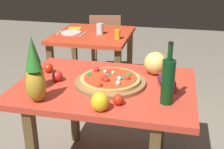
# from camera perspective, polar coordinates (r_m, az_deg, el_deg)

# --- Properties ---
(display_table) EXTENTS (1.19, 0.85, 0.76)m
(display_table) POSITION_cam_1_polar(r_m,az_deg,el_deg) (2.00, -1.30, -4.42)
(display_table) COLOR brown
(display_table) RESTS_ON ground_plane
(background_table) EXTENTS (0.83, 0.89, 0.76)m
(background_table) POSITION_cam_1_polar(r_m,az_deg,el_deg) (3.31, -3.73, 6.06)
(background_table) COLOR brown
(background_table) RESTS_ON ground_plane
(dining_chair) EXTENTS (0.47, 0.47, 0.85)m
(dining_chair) POSITION_cam_1_polar(r_m,az_deg,el_deg) (3.98, -1.25, 6.56)
(dining_chair) COLOR olive
(dining_chair) RESTS_ON ground_plane
(pizza_board) EXTENTS (0.48, 0.48, 0.02)m
(pizza_board) POSITION_cam_1_polar(r_m,az_deg,el_deg) (1.96, -0.33, -1.56)
(pizza_board) COLOR olive
(pizza_board) RESTS_ON display_table
(pizza) EXTENTS (0.40, 0.40, 0.06)m
(pizza) POSITION_cam_1_polar(r_m,az_deg,el_deg) (1.94, -0.37, -0.84)
(pizza) COLOR #E0A256
(pizza) RESTS_ON pizza_board
(wine_bottle) EXTENTS (0.08, 0.08, 0.37)m
(wine_bottle) POSITION_cam_1_polar(r_m,az_deg,el_deg) (1.69, 10.90, -1.19)
(wine_bottle) COLOR #0C3815
(wine_bottle) RESTS_ON display_table
(pineapple_left) EXTENTS (0.11, 0.11, 0.35)m
(pineapple_left) POSITION_cam_1_polar(r_m,az_deg,el_deg) (1.90, -15.01, 1.62)
(pineapple_left) COLOR #B08D21
(pineapple_left) RESTS_ON display_table
(pineapple_right) EXTENTS (0.12, 0.12, 0.35)m
(pineapple_right) POSITION_cam_1_polar(r_m,az_deg,el_deg) (1.73, -14.84, -0.37)
(pineapple_right) COLOR #B28B26
(pineapple_right) RESTS_ON display_table
(melon) EXTENTS (0.16, 0.16, 0.16)m
(melon) POSITION_cam_1_polar(r_m,az_deg,el_deg) (2.13, 8.49, 2.21)
(melon) COLOR #F0CE67
(melon) RESTS_ON display_table
(bell_pepper) EXTENTS (0.10, 0.10, 0.11)m
(bell_pepper) POSITION_cam_1_polar(r_m,az_deg,el_deg) (1.62, -2.38, -5.37)
(bell_pepper) COLOR yellow
(bell_pepper) RESTS_ON display_table
(eggplant) EXTENTS (0.18, 0.22, 0.09)m
(eggplant) POSITION_cam_1_polar(r_m,az_deg,el_deg) (1.92, 10.63, -1.32)
(eggplant) COLOR #472147
(eggplant) RESTS_ON display_table
(tomato_at_corner) EXTENTS (0.06, 0.06, 0.06)m
(tomato_at_corner) POSITION_cam_1_polar(r_m,az_deg,el_deg) (1.69, 1.22, -4.95)
(tomato_at_corner) COLOR red
(tomato_at_corner) RESTS_ON display_table
(tomato_by_bottle) EXTENTS (0.07, 0.07, 0.07)m
(tomato_by_bottle) POSITION_cam_1_polar(r_m,az_deg,el_deg) (2.03, -10.67, -0.31)
(tomato_by_bottle) COLOR red
(tomato_by_bottle) RESTS_ON display_table
(tomato_near_board) EXTENTS (0.07, 0.07, 0.07)m
(tomato_near_board) POSITION_cam_1_polar(r_m,az_deg,el_deg) (2.20, -12.34, 1.26)
(tomato_near_board) COLOR red
(tomato_near_board) RESTS_ON display_table
(drinking_glass_juice) EXTENTS (0.06, 0.06, 0.10)m
(drinking_glass_juice) POSITION_cam_1_polar(r_m,az_deg,el_deg) (3.02, 1.09, 7.87)
(drinking_glass_juice) COLOR orange
(drinking_glass_juice) RESTS_ON background_table
(drinking_glass_water) EXTENTS (0.08, 0.08, 0.12)m
(drinking_glass_water) POSITION_cam_1_polar(r_m,az_deg,el_deg) (3.22, -2.38, 8.91)
(drinking_glass_water) COLOR silver
(drinking_glass_water) RESTS_ON background_table
(dinner_plate) EXTENTS (0.22, 0.22, 0.02)m
(dinner_plate) POSITION_cam_1_polar(r_m,az_deg,el_deg) (3.29, -8.02, 8.10)
(dinner_plate) COLOR white
(dinner_plate) RESTS_ON background_table
(fork_utensil) EXTENTS (0.03, 0.18, 0.01)m
(fork_utensil) POSITION_cam_1_polar(r_m,az_deg,el_deg) (3.34, -10.29, 8.11)
(fork_utensil) COLOR silver
(fork_utensil) RESTS_ON background_table
(knife_utensil) EXTENTS (0.03, 0.18, 0.01)m
(knife_utensil) POSITION_cam_1_polar(r_m,az_deg,el_deg) (3.25, -5.68, 7.93)
(knife_utensil) COLOR silver
(knife_utensil) RESTS_ON background_table
(napkin_folded) EXTENTS (0.16, 0.14, 0.01)m
(napkin_folded) POSITION_cam_1_polar(r_m,az_deg,el_deg) (3.52, -7.29, 8.96)
(napkin_folded) COLOR yellow
(napkin_folded) RESTS_ON background_table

